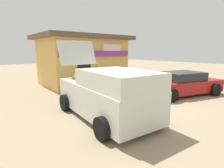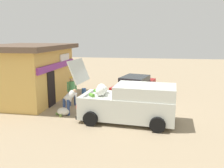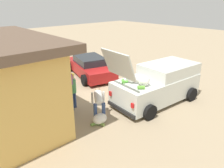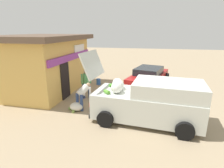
# 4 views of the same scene
# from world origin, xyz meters

# --- Properties ---
(ground_plane) EXTENTS (60.00, 60.00, 0.00)m
(ground_plane) POSITION_xyz_m (0.00, 0.00, 0.00)
(ground_plane) COLOR #9E896B
(delivery_van) EXTENTS (2.57, 4.97, 2.88)m
(delivery_van) POSITION_xyz_m (-2.43, -0.44, 0.91)
(delivery_van) COLOR silver
(delivery_van) RESTS_ON ground_plane
(parked_sedan) EXTENTS (4.81, 3.08, 1.27)m
(parked_sedan) POSITION_xyz_m (2.88, -0.30, 0.61)
(parked_sedan) COLOR maroon
(parked_sedan) RESTS_ON ground_plane
(vendor_standing) EXTENTS (0.48, 0.48, 1.69)m
(vendor_standing) POSITION_xyz_m (-0.35, 3.10, 0.97)
(vendor_standing) COLOR navy
(vendor_standing) RESTS_ON ground_plane
(customer_bending) EXTENTS (0.76, 0.73, 1.25)m
(customer_bending) POSITION_xyz_m (-1.79, 2.77, 0.79)
(customer_bending) COLOR navy
(customer_bending) RESTS_ON ground_plane
(unloaded_banana_pile) EXTENTS (0.58, 0.75, 0.41)m
(unloaded_banana_pile) POSITION_xyz_m (-2.12, 3.01, 0.19)
(unloaded_banana_pile) COLOR silver
(unloaded_banana_pile) RESTS_ON ground_plane
(paint_bucket) EXTENTS (0.31, 0.31, 0.41)m
(paint_bucket) POSITION_xyz_m (2.36, 3.18, 0.21)
(paint_bucket) COLOR blue
(paint_bucket) RESTS_ON ground_plane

